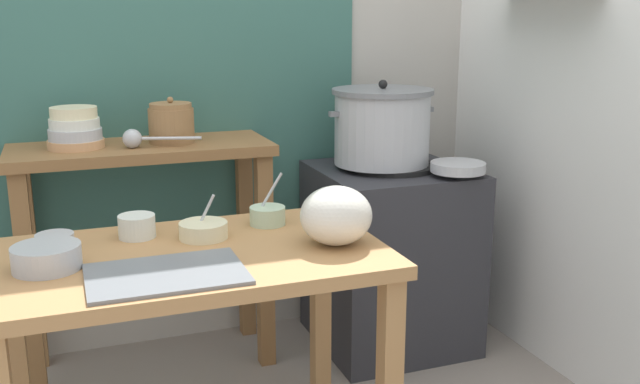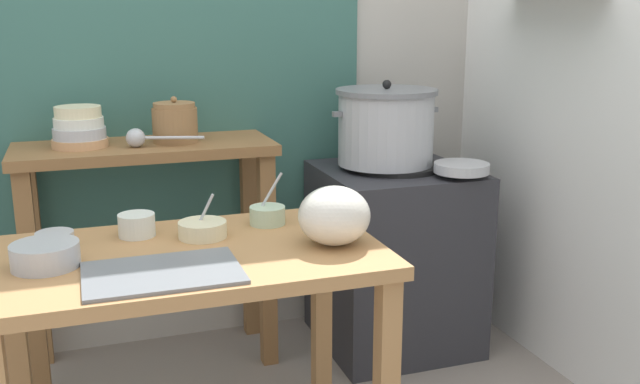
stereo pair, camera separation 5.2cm
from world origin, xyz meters
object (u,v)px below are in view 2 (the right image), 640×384
object	(u,v)px
stove_block	(394,256)
prep_bowl_1	(45,254)
wide_pan	(462,168)
prep_bowl_2	(137,224)
plastic_bag	(334,216)
prep_bowl_3	(55,239)
serving_tray	(163,273)
ladle	(139,138)
bowl_stack_enamel	(79,128)
back_shelf_table	(148,200)
prep_bowl_4	(203,228)
prep_table	(190,287)
clay_pot	(175,123)
steamer_pot	(386,127)
prep_bowl_0	(267,214)

from	to	relation	value
stove_block	prep_bowl_1	world-z (taller)	prep_bowl_1
wide_pan	prep_bowl_2	bearing A→B (deg)	-169.63
plastic_bag	prep_bowl_3	distance (m)	0.81
serving_tray	prep_bowl_3	size ratio (longest dim) A/B	3.74
ladle	plastic_bag	xyz separation A→B (m)	(0.47, -0.78, -0.13)
bowl_stack_enamel	prep_bowl_1	distance (m)	0.83
back_shelf_table	prep_bowl_2	size ratio (longest dim) A/B	8.71
prep_bowl_4	prep_bowl_2	bearing A→B (deg)	157.40
prep_table	prep_bowl_3	xyz separation A→B (m)	(-0.36, 0.15, 0.14)
stove_block	clay_pot	distance (m)	1.06
steamer_pot	plastic_bag	bearing A→B (deg)	-123.68
clay_pot	serving_tray	xyz separation A→B (m)	(-0.17, -0.94, -0.25)
prep_table	back_shelf_table	distance (m)	0.78
prep_table	serving_tray	distance (m)	0.22
prep_bowl_1	prep_bowl_2	size ratio (longest dim) A/B	1.61
prep_bowl_1	prep_table	bearing A→B (deg)	1.58
prep_table	serving_tray	world-z (taller)	serving_tray
serving_tray	plastic_bag	xyz separation A→B (m)	(0.51, 0.09, 0.08)
back_shelf_table	stove_block	bearing A→B (deg)	-7.53
prep_bowl_2	prep_table	bearing A→B (deg)	-56.96
wide_pan	prep_bowl_4	bearing A→B (deg)	-163.93
prep_bowl_0	prep_bowl_1	distance (m)	0.69
prep_bowl_2	prep_bowl_4	world-z (taller)	prep_bowl_4
clay_pot	prep_bowl_2	size ratio (longest dim) A/B	1.58
prep_bowl_2	prep_bowl_3	distance (m)	0.24
back_shelf_table	bowl_stack_enamel	bearing A→B (deg)	177.55
clay_pot	ladle	distance (m)	0.16
back_shelf_table	serving_tray	world-z (taller)	back_shelf_table
prep_bowl_1	serving_tray	bearing A→B (deg)	-29.19
bowl_stack_enamel	prep_bowl_1	bearing A→B (deg)	-98.10
prep_table	steamer_pot	size ratio (longest dim) A/B	2.41
stove_block	prep_bowl_4	distance (m)	1.09
prep_bowl_2	wide_pan	bearing A→B (deg)	10.37
prep_bowl_4	prep_bowl_0	bearing A→B (deg)	17.93
ladle	prep_bowl_4	bearing A→B (deg)	-78.28
prep_table	back_shelf_table	bearing A→B (deg)	92.62
clay_pot	prep_bowl_4	size ratio (longest dim) A/B	1.20
prep_table	serving_tray	xyz separation A→B (m)	(-0.09, -0.17, 0.12)
prep_table	clay_pot	xyz separation A→B (m)	(0.08, 0.77, 0.36)
clay_pot	prep_bowl_1	bearing A→B (deg)	-120.36
stove_block	plastic_bag	world-z (taller)	plastic_bag
ladle	plastic_bag	size ratio (longest dim) A/B	1.30
clay_pot	prep_bowl_4	world-z (taller)	clay_pot
prep_bowl_1	back_shelf_table	bearing A→B (deg)	66.41
plastic_bag	prep_bowl_0	size ratio (longest dim) A/B	1.27
prep_bowl_1	ladle	bearing A→B (deg)	66.10
prep_bowl_2	clay_pot	bearing A→B (deg)	70.65
clay_pot	ladle	bearing A→B (deg)	-154.42
stove_block	prep_bowl_3	bearing A→B (deg)	-159.27
stove_block	wide_pan	size ratio (longest dim) A/B	3.65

